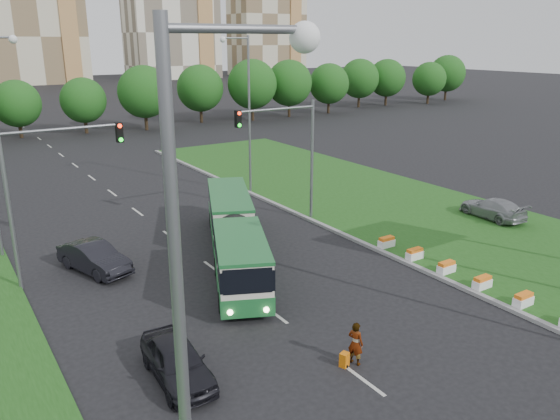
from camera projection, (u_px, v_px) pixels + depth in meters
ground at (327, 297)px, 25.91m from camera, size 360.00×360.00×0.00m
grass_median at (402, 209)px, 39.07m from camera, size 14.00×60.00×0.15m
median_kerb at (325, 226)px, 35.44m from camera, size 0.30×60.00×0.18m
lane_markings at (128, 205)px, 40.32m from camera, size 0.20×100.00×0.01m
flower_planters at (464, 274)px, 27.28m from camera, size 1.10×11.50×0.60m
traffic_mast_median at (292, 143)px, 34.80m from camera, size 5.76×0.32×8.00m
traffic_mast_left at (42, 178)px, 26.08m from camera, size 5.76×0.32×8.00m
street_lamps at (177, 146)px, 30.54m from camera, size 36.00×60.00×12.00m
tree_line at (136, 95)px, 73.73m from camera, size 120.00×8.00×9.00m
apartment_tower_east at (170, 0)px, 167.46m from camera, size 27.00×15.00×47.00m
midrise_east at (267, 15)px, 186.80m from camera, size 24.00×14.00×40.00m
articulated_bus at (229, 234)px, 29.84m from camera, size 2.34×15.00×2.47m
car_left_near at (177, 361)px, 19.44m from camera, size 1.96×4.39×1.47m
car_left_far at (94, 258)px, 28.56m from camera, size 3.02×4.95×1.54m
car_median at (493, 208)px, 36.74m from camera, size 2.26×4.85×1.37m
pedestrian at (356, 343)px, 20.33m from camera, size 0.59×0.72×1.71m
shopping_trolley at (344, 360)px, 20.31m from camera, size 0.33×0.34×0.56m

